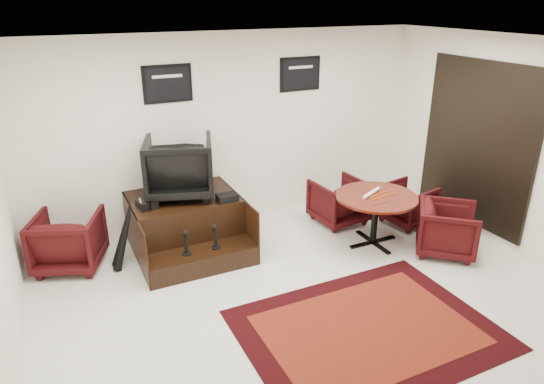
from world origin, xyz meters
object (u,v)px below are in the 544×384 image
(table_chair_back, at_px, (339,199))
(meeting_table, at_px, (376,202))
(shine_podium, at_px, (187,226))
(shine_chair, at_px, (179,164))
(table_chair_window, at_px, (408,202))
(table_chair_corner, at_px, (447,227))
(armchair_side, at_px, (68,238))

(table_chair_back, bearing_deg, meeting_table, 89.91)
(shine_podium, distance_m, shine_chair, 0.85)
(table_chair_window, xyz_separation_m, table_chair_corner, (-0.16, -0.97, 0.04))
(shine_chair, xyz_separation_m, meeting_table, (2.39, -1.14, -0.54))
(shine_podium, xyz_separation_m, table_chair_window, (3.26, -0.65, -0.00))
(shine_chair, xyz_separation_m, table_chair_window, (3.26, -0.80, -0.84))
(meeting_table, relative_size, table_chair_window, 1.64)
(shine_podium, relative_size, meeting_table, 1.33)
(shine_chair, xyz_separation_m, table_chair_back, (2.32, -0.32, -0.81))
(shine_podium, relative_size, armchair_side, 1.84)
(meeting_table, distance_m, table_chair_corner, 0.99)
(shine_chair, relative_size, armchair_side, 1.11)
(table_chair_window, bearing_deg, shine_chair, 65.09)
(shine_chair, relative_size, meeting_table, 0.80)
(table_chair_back, height_order, table_chair_window, table_chair_back)
(armchair_side, xyz_separation_m, table_chair_corner, (4.58, -1.79, -0.02))
(shine_podium, distance_m, table_chair_corner, 3.50)
(shine_chair, xyz_separation_m, armchair_side, (-1.48, 0.03, -0.78))
(shine_podium, bearing_deg, table_chair_corner, -27.59)
(table_chair_back, relative_size, table_chair_window, 1.10)
(table_chair_corner, bearing_deg, table_chair_window, 31.91)
(table_chair_back, bearing_deg, table_chair_corner, 113.83)
(shine_podium, bearing_deg, table_chair_window, -11.35)
(shine_podium, xyz_separation_m, shine_chair, (0.00, 0.15, 0.84))
(shine_podium, height_order, table_chair_corner, table_chair_corner)
(armchair_side, distance_m, table_chair_window, 4.81)
(shine_podium, distance_m, meeting_table, 2.60)
(armchair_side, relative_size, meeting_table, 0.72)
(shine_chair, bearing_deg, shine_podium, 107.70)
(armchair_side, xyz_separation_m, table_chair_window, (4.74, -0.83, -0.06))
(meeting_table, xyz_separation_m, table_chair_window, (0.87, 0.34, -0.30))
(armchair_side, height_order, table_chair_back, armchair_side)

